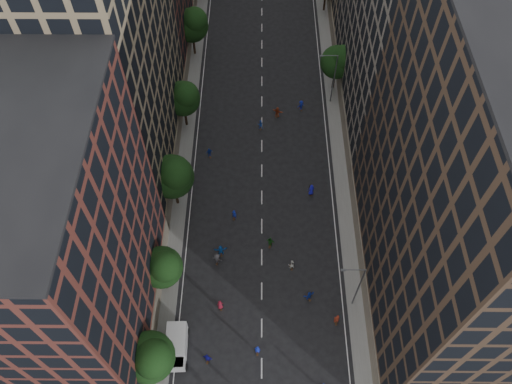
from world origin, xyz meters
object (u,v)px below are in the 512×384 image
(streetlamp_near, at_px, (357,285))
(streetlamp_far, at_px, (333,76))
(cargo_van, at_px, (177,346))
(skater_1, at_px, (257,350))

(streetlamp_near, xyz_separation_m, streetlamp_far, (0.00, 33.00, 0.00))
(cargo_van, bearing_deg, streetlamp_far, 61.45)
(streetlamp_far, bearing_deg, skater_1, -105.64)
(streetlamp_far, height_order, cargo_van, streetlamp_far)
(streetlamp_near, relative_size, skater_1, 5.14)
(streetlamp_near, relative_size, cargo_van, 1.84)
(streetlamp_far, relative_size, cargo_van, 1.84)
(streetlamp_far, relative_size, skater_1, 5.14)
(streetlamp_far, xyz_separation_m, skater_1, (-10.85, -38.76, -4.29))
(streetlamp_near, bearing_deg, streetlamp_far, 90.00)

